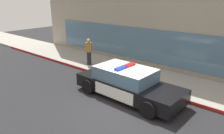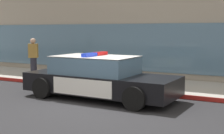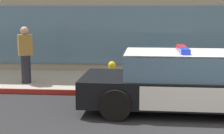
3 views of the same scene
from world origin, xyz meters
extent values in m
cube|color=#A39E93|center=(0.00, 3.51, 0.07)|extent=(48.00, 3.09, 0.15)
cube|color=maroon|center=(0.00, 1.96, 0.08)|extent=(28.80, 0.04, 0.14)
cube|color=slate|center=(-2.86, 5.08, 1.45)|extent=(15.20, 0.08, 2.10)
cube|color=black|center=(-0.62, 0.78, 0.50)|extent=(5.07, 1.95, 0.60)
cube|color=silver|center=(-2.39, 0.81, 0.67)|extent=(1.44, 1.84, 0.05)
cube|color=silver|center=(-0.71, 1.72, 0.50)|extent=(2.11, 0.07, 0.51)
cube|color=silver|center=(-0.74, -0.16, 0.50)|extent=(2.11, 0.07, 0.51)
cube|color=yellow|center=(-0.71, 1.73, 0.50)|extent=(0.22, 0.02, 0.26)
cube|color=slate|center=(-0.83, 0.78, 1.07)|extent=(2.65, 1.72, 0.60)
cube|color=silver|center=(-0.83, 0.78, 1.36)|extent=(2.65, 1.72, 0.04)
cube|color=red|center=(-0.82, 1.12, 1.44)|extent=(0.21, 0.63, 0.11)
cube|color=blue|center=(-0.83, 0.45, 1.44)|extent=(0.21, 0.63, 0.11)
cylinder|color=black|center=(-2.27, 1.74, 0.34)|extent=(0.68, 0.23, 0.68)
cylinder|color=black|center=(-2.30, -0.11, 0.34)|extent=(0.68, 0.23, 0.68)
cylinder|color=gold|center=(-2.60, 2.56, 0.20)|extent=(0.28, 0.28, 0.10)
cylinder|color=gold|center=(-2.60, 2.56, 0.47)|extent=(0.19, 0.19, 0.45)
sphere|color=gold|center=(-2.60, 2.56, 0.77)|extent=(0.22, 0.22, 0.22)
cylinder|color=#333338|center=(-2.60, 2.56, 0.84)|extent=(0.06, 0.06, 0.05)
cylinder|color=#333338|center=(-2.60, 2.41, 0.50)|extent=(0.09, 0.10, 0.09)
cylinder|color=#333338|center=(-2.60, 2.70, 0.50)|extent=(0.09, 0.10, 0.09)
cylinder|color=#333338|center=(-2.45, 2.56, 0.46)|extent=(0.10, 0.12, 0.12)
cylinder|color=#23232D|center=(-5.23, 2.74, 0.57)|extent=(0.28, 0.28, 0.85)
cube|color=olive|center=(-5.23, 2.74, 1.31)|extent=(0.48, 0.42, 0.62)
sphere|color=tan|center=(-5.23, 2.74, 1.74)|extent=(0.24, 0.24, 0.24)
camera|label=1|loc=(4.69, -6.60, 4.44)|focal=34.88mm
camera|label=2|loc=(4.61, -8.11, 2.21)|focal=51.64mm
camera|label=3|loc=(-1.81, -6.83, 2.27)|focal=52.86mm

